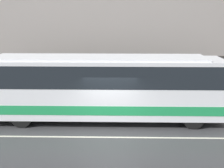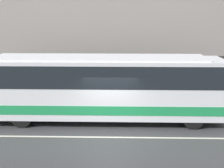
# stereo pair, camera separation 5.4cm
# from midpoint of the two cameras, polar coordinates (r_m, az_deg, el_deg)

# --- Properties ---
(ground_plane) EXTENTS (60.00, 60.00, 0.00)m
(ground_plane) POSITION_cam_midpoint_polar(r_m,az_deg,el_deg) (14.02, -0.58, -9.72)
(ground_plane) COLOR #38383A
(sidewalk) EXTENTS (60.00, 2.27, 0.13)m
(sidewalk) POSITION_cam_midpoint_polar(r_m,az_deg,el_deg) (18.84, -0.07, -3.51)
(sidewalk) COLOR #A09E99
(sidewalk) RESTS_ON ground_plane
(building_facade) EXTENTS (60.00, 0.35, 12.10)m
(building_facade) POSITION_cam_midpoint_polar(r_m,az_deg,el_deg) (19.35, 0.02, 14.25)
(building_facade) COLOR gray
(building_facade) RESTS_ON ground_plane
(lane_stripe) EXTENTS (54.00, 0.14, 0.01)m
(lane_stripe) POSITION_cam_midpoint_polar(r_m,az_deg,el_deg) (14.02, -0.58, -9.71)
(lane_stripe) COLOR beige
(lane_stripe) RESTS_ON ground_plane
(transit_bus) EXTENTS (12.22, 2.54, 3.30)m
(transit_bus) POSITION_cam_midpoint_polar(r_m,az_deg,el_deg) (15.64, -2.33, -0.15)
(transit_bus) COLOR silver
(transit_bus) RESTS_ON ground_plane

